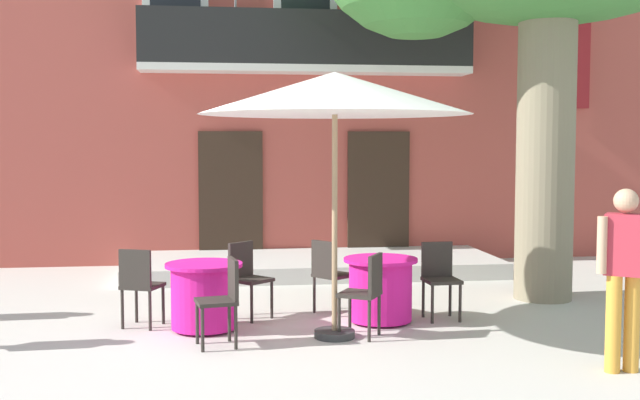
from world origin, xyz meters
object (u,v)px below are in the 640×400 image
object	(u,v)px
cafe_chair_middle_0	(440,275)
cafe_table_middle	(380,289)
cafe_chair_near_tree_1	(140,282)
cafe_chair_near_tree_2	(223,295)
cafe_chair_middle_1	(329,271)
cafe_table_near_tree	(204,296)
cafe_chair_middle_2	(366,289)
pedestrian_by_tree	(624,269)
cafe_chair_near_tree_0	(247,274)
cafe_umbrella	(335,95)

from	to	relation	value
cafe_chair_middle_0	cafe_table_middle	bearing A→B (deg)	-171.11
cafe_chair_near_tree_1	cafe_chair_near_tree_2	world-z (taller)	same
cafe_chair_near_tree_2	cafe_table_middle	size ratio (longest dim) A/B	1.05
cafe_chair_middle_0	cafe_chair_middle_1	distance (m)	1.34
cafe_table_near_tree	cafe_chair_near_tree_1	world-z (taller)	cafe_chair_near_tree_1
cafe_table_near_tree	cafe_table_middle	xyz separation A→B (m)	(2.04, 0.12, 0.00)
cafe_chair_near_tree_2	cafe_chair_middle_2	bearing A→B (deg)	5.92
pedestrian_by_tree	cafe_table_near_tree	bearing A→B (deg)	150.90
cafe_chair_middle_2	cafe_chair_middle_0	bearing A→B (deg)	37.60
cafe_chair_near_tree_0	cafe_chair_near_tree_2	xyz separation A→B (m)	(-0.29, -1.29, 0.00)
cafe_chair_near_tree_2	cafe_umbrella	size ratio (longest dim) A/B	0.31
cafe_chair_middle_1	cafe_chair_middle_2	bearing A→B (deg)	-79.79
cafe_table_near_tree	cafe_chair_near_tree_0	bearing A→B (deg)	48.37
cafe_chair_middle_1	cafe_umbrella	world-z (taller)	cafe_umbrella
cafe_chair_near_tree_0	cafe_umbrella	size ratio (longest dim) A/B	0.31
cafe_chair_middle_0	cafe_chair_near_tree_0	bearing A→B (deg)	171.96
cafe_chair_near_tree_0	cafe_chair_near_tree_1	size ratio (longest dim) A/B	1.00
cafe_chair_near_tree_0	cafe_umbrella	xyz separation A→B (m)	(0.90, -1.09, 2.08)
cafe_chair_near_tree_2	cafe_umbrella	distance (m)	2.41
cafe_chair_middle_0	cafe_chair_middle_2	xyz separation A→B (m)	(-1.05, -0.81, 0.00)
cafe_chair_near_tree_2	cafe_chair_middle_0	xyz separation A→B (m)	(2.58, 0.97, 0.00)
cafe_chair_near_tree_0	pedestrian_by_tree	world-z (taller)	pedestrian_by_tree
cafe_table_middle	cafe_umbrella	distance (m)	2.40
cafe_chair_middle_2	cafe_umbrella	bearing A→B (deg)	173.01
cafe_table_near_tree	pedestrian_by_tree	bearing A→B (deg)	-29.10
cafe_umbrella	pedestrian_by_tree	size ratio (longest dim) A/B	1.72
cafe_chair_middle_1	cafe_table_middle	bearing A→B (deg)	-45.90
cafe_chair_near_tree_0	cafe_chair_middle_1	bearing A→B (deg)	5.75
cafe_chair_middle_0	cafe_table_near_tree	bearing A→B (deg)	-175.06
cafe_table_near_tree	cafe_chair_middle_0	world-z (taller)	cafe_chair_middle_0
cafe_table_near_tree	cafe_chair_middle_2	xyz separation A→B (m)	(1.74, -0.57, 0.14)
cafe_chair_near_tree_1	cafe_chair_middle_2	xyz separation A→B (m)	(2.46, -0.77, 0.00)
cafe_table_near_tree	cafe_chair_near_tree_0	world-z (taller)	cafe_chair_near_tree_0
cafe_chair_middle_0	cafe_chair_middle_1	world-z (taller)	same
pedestrian_by_tree	cafe_table_middle	bearing A→B (deg)	128.40
cafe_chair_near_tree_2	cafe_table_near_tree	bearing A→B (deg)	106.05
cafe_table_middle	cafe_chair_middle_1	bearing A→B (deg)	134.10
cafe_umbrella	cafe_table_middle	bearing A→B (deg)	45.39
cafe_chair_middle_1	cafe_umbrella	size ratio (longest dim) A/B	0.31
cafe_table_near_tree	cafe_chair_near_tree_1	size ratio (longest dim) A/B	0.95
cafe_chair_near_tree_1	cafe_chair_near_tree_2	size ratio (longest dim) A/B	1.00
cafe_chair_middle_2	cafe_chair_near_tree_0	bearing A→B (deg)	137.59
cafe_chair_middle_1	cafe_chair_middle_2	distance (m)	1.25
cafe_chair_middle_2	pedestrian_by_tree	xyz separation A→B (m)	(2.09, -1.56, 0.43)
cafe_chair_near_tree_1	pedestrian_by_tree	distance (m)	5.13
cafe_chair_middle_0	cafe_chair_middle_1	size ratio (longest dim) A/B	1.00
cafe_chair_near_tree_0	cafe_chair_near_tree_2	size ratio (longest dim) A/B	1.00
cafe_chair_near_tree_2	cafe_chair_middle_1	bearing A→B (deg)	46.76
cafe_chair_middle_1	cafe_chair_near_tree_1	bearing A→B (deg)	-168.32
cafe_table_near_tree	cafe_chair_near_tree_0	xyz separation A→B (m)	(0.50, 0.56, 0.14)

